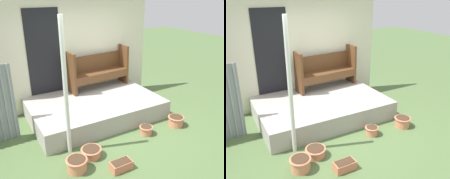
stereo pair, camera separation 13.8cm
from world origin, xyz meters
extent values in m
plane|color=#516B3D|center=(0.00, 0.00, 0.00)|extent=(24.00, 24.00, 0.00)
cube|color=#A8A399|center=(-0.02, 0.96, 0.21)|extent=(2.92, 1.92, 0.42)
cube|color=beige|center=(-0.02, 1.95, 1.30)|extent=(4.12, 0.06, 2.60)
cube|color=black|center=(-0.82, 1.91, 1.43)|extent=(0.80, 0.02, 2.00)
cylinder|color=gray|center=(-1.92, 0.94, 0.77)|extent=(0.04, 0.04, 1.54)
cylinder|color=gray|center=(-1.79, 0.94, 0.77)|extent=(0.04, 0.04, 1.54)
cylinder|color=silver|center=(-1.05, -0.06, 1.22)|extent=(0.08, 0.08, 2.45)
cube|color=brown|center=(-0.32, 1.55, 0.93)|extent=(0.09, 0.40, 1.01)
cube|color=brown|center=(1.22, 1.67, 0.93)|extent=(0.09, 0.40, 1.01)
cube|color=brown|center=(0.45, 1.61, 0.83)|extent=(1.51, 0.52, 0.04)
cube|color=brown|center=(0.46, 1.43, 0.73)|extent=(1.48, 0.15, 0.16)
cube|color=brown|center=(0.43, 1.79, 1.06)|extent=(1.48, 0.16, 0.41)
cylinder|color=tan|center=(-1.14, -0.62, 0.11)|extent=(0.32, 0.32, 0.22)
torus|color=tan|center=(-1.14, -0.62, 0.21)|extent=(0.37, 0.37, 0.02)
cylinder|color=#422D1E|center=(-1.14, -0.62, 0.23)|extent=(0.30, 0.30, 0.01)
cylinder|color=tan|center=(-0.78, -0.40, 0.08)|extent=(0.34, 0.34, 0.16)
torus|color=tan|center=(-0.78, -0.40, 0.15)|extent=(0.38, 0.38, 0.02)
cylinder|color=#422D1E|center=(-0.78, -0.40, 0.17)|extent=(0.31, 0.31, 0.01)
cylinder|color=tan|center=(0.53, -0.29, 0.09)|extent=(0.25, 0.25, 0.18)
torus|color=tan|center=(0.53, -0.29, 0.16)|extent=(0.29, 0.29, 0.02)
cylinder|color=#422D1E|center=(0.53, -0.29, 0.18)|extent=(0.23, 0.23, 0.01)
cylinder|color=tan|center=(1.32, -0.34, 0.11)|extent=(0.31, 0.31, 0.21)
torus|color=tan|center=(1.32, -0.34, 0.20)|extent=(0.36, 0.36, 0.02)
cylinder|color=#422D1E|center=(1.32, -0.34, 0.22)|extent=(0.29, 0.29, 0.01)
cube|color=#C67251|center=(-0.50, -0.96, 0.08)|extent=(0.36, 0.20, 0.15)
cube|color=#422D1E|center=(-0.50, -0.96, 0.16)|extent=(0.32, 0.17, 0.01)
camera|label=1|loc=(-2.33, -3.80, 2.79)|focal=40.00mm
camera|label=2|loc=(-2.21, -3.86, 2.79)|focal=40.00mm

